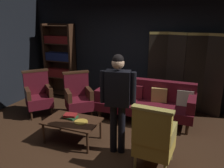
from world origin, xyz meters
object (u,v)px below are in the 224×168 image
object	(u,v)px
book_red_leather	(70,115)
velvet_couch	(146,100)
armchair_wing_right	(78,96)
brass_tray	(81,122)
folding_screen	(184,72)
coffee_table	(72,123)
book_green_cloth	(70,117)
armchair_gilt_accent	(154,138)
standing_figure	(118,96)
bookshelf	(60,59)
armchair_wing_left	(38,94)

from	to	relation	value
book_red_leather	velvet_couch	bearing A→B (deg)	50.97
armchair_wing_right	brass_tray	bearing A→B (deg)	-58.17
folding_screen	coffee_table	xyz separation A→B (m)	(-1.75, -2.23, -0.61)
book_green_cloth	book_red_leather	bearing A→B (deg)	0.00
folding_screen	armchair_gilt_accent	distance (m)	2.49
standing_figure	book_green_cloth	bearing A→B (deg)	174.42
coffee_table	book_red_leather	size ratio (longest dim) A/B	4.43
armchair_gilt_accent	armchair_wing_right	distance (m)	2.33
bookshelf	coffee_table	bearing A→B (deg)	-52.54
brass_tray	velvet_couch	bearing A→B (deg)	60.27
coffee_table	brass_tray	world-z (taller)	brass_tray
standing_figure	armchair_gilt_accent	bearing A→B (deg)	-15.66
folding_screen	book_red_leather	distance (m)	2.87
coffee_table	armchair_gilt_accent	bearing A→B (deg)	-7.47
velvet_couch	armchair_gilt_accent	world-z (taller)	armchair_gilt_accent
coffee_table	brass_tray	size ratio (longest dim) A/B	4.09
velvet_couch	brass_tray	size ratio (longest dim) A/B	8.68
velvet_couch	standing_figure	xyz separation A→B (m)	(-0.13, -1.47, 0.57)
armchair_wing_left	bookshelf	bearing A→B (deg)	101.36
coffee_table	book_red_leather	xyz separation A→B (m)	(-0.08, 0.08, 0.10)
bookshelf	brass_tray	bearing A→B (deg)	-49.64
folding_screen	brass_tray	bearing A→B (deg)	-124.79
standing_figure	brass_tray	size ratio (longest dim) A/B	6.97
armchair_wing_right	book_green_cloth	world-z (taller)	armchair_wing_right
folding_screen	standing_figure	distance (m)	2.41
armchair_wing_right	velvet_couch	bearing A→B (deg)	16.49
armchair_wing_right	standing_figure	distance (m)	1.77
armchair_gilt_accent	brass_tray	size ratio (longest dim) A/B	4.26
folding_screen	brass_tray	size ratio (longest dim) A/B	7.78
armchair_gilt_accent	bookshelf	bearing A→B (deg)	143.48
armchair_wing_left	book_red_leather	xyz separation A→B (m)	(1.31, -0.72, -0.01)
bookshelf	book_red_leather	world-z (taller)	bookshelf
book_red_leather	armchair_gilt_accent	bearing A→B (deg)	-9.68
armchair_wing_left	brass_tray	world-z (taller)	armchair_wing_left
armchair_wing_right	standing_figure	world-z (taller)	standing_figure
velvet_couch	armchair_gilt_accent	distance (m)	1.73
armchair_wing_left	book_green_cloth	bearing A→B (deg)	-28.91
bookshelf	armchair_wing_left	xyz separation A→B (m)	(0.28, -1.38, -0.58)
armchair_wing_left	armchair_wing_right	xyz separation A→B (m)	(0.95, 0.21, 0.00)
standing_figure	coffee_table	bearing A→B (deg)	178.69
bookshelf	book_red_leather	xyz separation A→B (m)	(1.59, -2.11, -0.59)
armchair_gilt_accent	armchair_wing_left	bearing A→B (deg)	161.20
armchair_wing_right	coffee_table	bearing A→B (deg)	-66.38
book_red_leather	brass_tray	bearing A→B (deg)	-17.70
velvet_couch	armchair_wing_right	world-z (taller)	armchair_wing_right
armchair_wing_right	standing_figure	xyz separation A→B (m)	(1.34, -1.03, 0.54)
bookshelf	armchair_wing_right	size ratio (longest dim) A/B	1.97
standing_figure	folding_screen	bearing A→B (deg)	69.24
velvet_couch	armchair_wing_left	distance (m)	2.51
velvet_couch	book_red_leather	size ratio (longest dim) A/B	9.39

